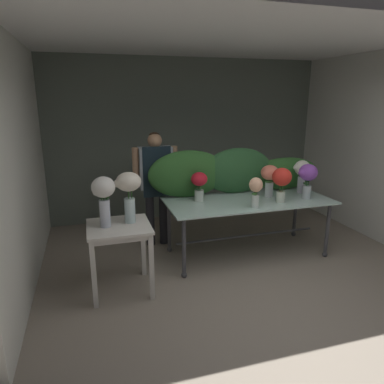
{
  "coord_description": "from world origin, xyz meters",
  "views": [
    {
      "loc": [
        -1.7,
        -2.49,
        2.11
      ],
      "look_at": [
        -0.56,
        1.33,
        1.03
      ],
      "focal_mm": 32.99,
      "sensor_mm": 36.0,
      "label": 1
    }
  ],
  "objects_px": {
    "vase_peach_stock": "(256,190)",
    "florist": "(156,177)",
    "vase_violet_hydrangea": "(308,176)",
    "vase_coral_freesia": "(270,177)",
    "vase_ivory_lilies": "(302,172)",
    "vase_white_roses_tall": "(104,195)",
    "display_table_glass": "(248,207)",
    "vase_cream_lisianthus_tall": "(128,189)",
    "vase_crimson_roses": "(199,184)",
    "side_table_white": "(119,235)",
    "vase_scarlet_dahlias": "(282,180)"
  },
  "relations": [
    {
      "from": "display_table_glass",
      "to": "vase_cream_lisianthus_tall",
      "type": "bearing_deg",
      "value": -166.31
    },
    {
      "from": "display_table_glass",
      "to": "vase_peach_stock",
      "type": "bearing_deg",
      "value": -101.91
    },
    {
      "from": "side_table_white",
      "to": "vase_cream_lisianthus_tall",
      "type": "bearing_deg",
      "value": 26.1
    },
    {
      "from": "display_table_glass",
      "to": "vase_white_roses_tall",
      "type": "relative_size",
      "value": 4.02
    },
    {
      "from": "vase_violet_hydrangea",
      "to": "vase_white_roses_tall",
      "type": "distance_m",
      "value": 2.66
    },
    {
      "from": "vase_violet_hydrangea",
      "to": "display_table_glass",
      "type": "bearing_deg",
      "value": 167.62
    },
    {
      "from": "florist",
      "to": "vase_violet_hydrangea",
      "type": "xyz_separation_m",
      "value": [
        1.88,
        -0.86,
        0.07
      ]
    },
    {
      "from": "vase_peach_stock",
      "to": "vase_scarlet_dahlias",
      "type": "bearing_deg",
      "value": 15.48
    },
    {
      "from": "vase_scarlet_dahlias",
      "to": "vase_coral_freesia",
      "type": "xyz_separation_m",
      "value": [
        -0.02,
        0.28,
        -0.02
      ]
    },
    {
      "from": "florist",
      "to": "vase_white_roses_tall",
      "type": "relative_size",
      "value": 3.01
    },
    {
      "from": "vase_ivory_lilies",
      "to": "vase_white_roses_tall",
      "type": "distance_m",
      "value": 2.8
    },
    {
      "from": "side_table_white",
      "to": "vase_violet_hydrangea",
      "type": "distance_m",
      "value": 2.56
    },
    {
      "from": "display_table_glass",
      "to": "side_table_white",
      "type": "relative_size",
      "value": 2.84
    },
    {
      "from": "vase_violet_hydrangea",
      "to": "vase_cream_lisianthus_tall",
      "type": "height_order",
      "value": "vase_cream_lisianthus_tall"
    },
    {
      "from": "vase_white_roses_tall",
      "to": "florist",
      "type": "bearing_deg",
      "value": 56.28
    },
    {
      "from": "vase_peach_stock",
      "to": "vase_violet_hydrangea",
      "type": "relative_size",
      "value": 0.81
    },
    {
      "from": "vase_violet_hydrangea",
      "to": "vase_ivory_lilies",
      "type": "relative_size",
      "value": 1.0
    },
    {
      "from": "vase_ivory_lilies",
      "to": "vase_scarlet_dahlias",
      "type": "bearing_deg",
      "value": -146.82
    },
    {
      "from": "display_table_glass",
      "to": "vase_violet_hydrangea",
      "type": "xyz_separation_m",
      "value": [
        0.77,
        -0.17,
        0.41
      ]
    },
    {
      "from": "vase_violet_hydrangea",
      "to": "vase_scarlet_dahlias",
      "type": "distance_m",
      "value": 0.43
    },
    {
      "from": "vase_ivory_lilies",
      "to": "vase_cream_lisianthus_tall",
      "type": "distance_m",
      "value": 2.53
    },
    {
      "from": "display_table_glass",
      "to": "florist",
      "type": "distance_m",
      "value": 1.35
    },
    {
      "from": "display_table_glass",
      "to": "florist",
      "type": "bearing_deg",
      "value": 147.97
    },
    {
      "from": "vase_violet_hydrangea",
      "to": "vase_crimson_roses",
      "type": "xyz_separation_m",
      "value": [
        -1.41,
        0.3,
        -0.08
      ]
    },
    {
      "from": "vase_scarlet_dahlias",
      "to": "vase_ivory_lilies",
      "type": "bearing_deg",
      "value": 33.18
    },
    {
      "from": "vase_peach_stock",
      "to": "vase_coral_freesia",
      "type": "xyz_separation_m",
      "value": [
        0.4,
        0.4,
        0.05
      ]
    },
    {
      "from": "vase_violet_hydrangea",
      "to": "vase_crimson_roses",
      "type": "distance_m",
      "value": 1.45
    },
    {
      "from": "display_table_glass",
      "to": "vase_peach_stock",
      "type": "height_order",
      "value": "vase_peach_stock"
    },
    {
      "from": "vase_coral_freesia",
      "to": "vase_white_roses_tall",
      "type": "distance_m",
      "value": 2.26
    },
    {
      "from": "vase_ivory_lilies",
      "to": "vase_peach_stock",
      "type": "bearing_deg",
      "value": -154.11
    },
    {
      "from": "vase_cream_lisianthus_tall",
      "to": "vase_peach_stock",
      "type": "bearing_deg",
      "value": 1.93
    },
    {
      "from": "vase_coral_freesia",
      "to": "vase_scarlet_dahlias",
      "type": "bearing_deg",
      "value": -86.58
    },
    {
      "from": "vase_scarlet_dahlias",
      "to": "vase_cream_lisianthus_tall",
      "type": "relative_size",
      "value": 0.81
    },
    {
      "from": "vase_peach_stock",
      "to": "vase_white_roses_tall",
      "type": "bearing_deg",
      "value": -176.29
    },
    {
      "from": "side_table_white",
      "to": "vase_scarlet_dahlias",
      "type": "height_order",
      "value": "vase_scarlet_dahlias"
    },
    {
      "from": "side_table_white",
      "to": "vase_scarlet_dahlias",
      "type": "bearing_deg",
      "value": 6.32
    },
    {
      "from": "vase_coral_freesia",
      "to": "vase_peach_stock",
      "type": "bearing_deg",
      "value": -135.52
    },
    {
      "from": "display_table_glass",
      "to": "vase_ivory_lilies",
      "type": "bearing_deg",
      "value": 7.57
    },
    {
      "from": "display_table_glass",
      "to": "vase_crimson_roses",
      "type": "bearing_deg",
      "value": 168.47
    },
    {
      "from": "vase_coral_freesia",
      "to": "vase_crimson_roses",
      "type": "relative_size",
      "value": 1.14
    },
    {
      "from": "vase_peach_stock",
      "to": "vase_white_roses_tall",
      "type": "relative_size",
      "value": 0.7
    },
    {
      "from": "vase_ivory_lilies",
      "to": "vase_white_roses_tall",
      "type": "bearing_deg",
      "value": -168.2
    },
    {
      "from": "vase_peach_stock",
      "to": "florist",
      "type": "bearing_deg",
      "value": 135.05
    },
    {
      "from": "display_table_glass",
      "to": "vase_coral_freesia",
      "type": "relative_size",
      "value": 5.0
    },
    {
      "from": "vase_scarlet_dahlias",
      "to": "vase_coral_freesia",
      "type": "distance_m",
      "value": 0.28
    },
    {
      "from": "side_table_white",
      "to": "vase_violet_hydrangea",
      "type": "xyz_separation_m",
      "value": [
        2.51,
        0.29,
        0.42
      ]
    },
    {
      "from": "vase_violet_hydrangea",
      "to": "vase_coral_freesia",
      "type": "relative_size",
      "value": 1.07
    },
    {
      "from": "vase_violet_hydrangea",
      "to": "vase_ivory_lilies",
      "type": "xyz_separation_m",
      "value": [
        0.1,
        0.28,
        -0.01
      ]
    },
    {
      "from": "side_table_white",
      "to": "florist",
      "type": "distance_m",
      "value": 1.36
    },
    {
      "from": "vase_peach_stock",
      "to": "display_table_glass",
      "type": "bearing_deg",
      "value": 78.09
    }
  ]
}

